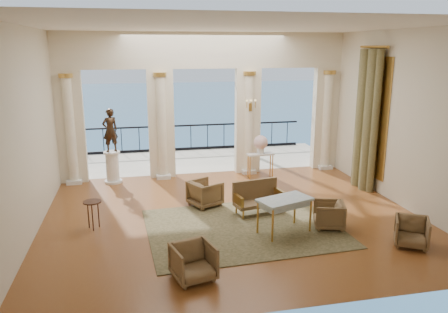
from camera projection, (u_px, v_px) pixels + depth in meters
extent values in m
plane|color=#55220A|center=(232.00, 217.00, 10.70)|extent=(9.00, 9.00, 0.00)
plane|color=beige|center=(294.00, 174.00, 6.36)|extent=(9.00, 0.00, 9.00)
plane|color=beige|center=(26.00, 134.00, 9.25)|extent=(0.00, 8.00, 8.00)
plane|color=beige|center=(405.00, 120.00, 11.06)|extent=(0.00, 8.00, 8.00)
plane|color=white|center=(233.00, 26.00, 9.61)|extent=(9.00, 9.00, 0.00)
cube|color=beige|center=(204.00, 50.00, 13.39)|extent=(9.00, 0.30, 1.10)
cube|color=beige|center=(71.00, 127.00, 13.12)|extent=(0.80, 0.30, 3.40)
cylinder|color=beige|center=(70.00, 132.00, 12.97)|extent=(0.28, 0.28, 3.20)
cylinder|color=gold|center=(65.00, 76.00, 12.57)|extent=(0.40, 0.40, 0.12)
cube|color=silver|center=(75.00, 181.00, 13.34)|extent=(0.45, 0.45, 0.12)
cube|color=beige|center=(161.00, 124.00, 13.66)|extent=(0.80, 0.30, 3.40)
cylinder|color=beige|center=(162.00, 128.00, 13.51)|extent=(0.28, 0.28, 3.20)
cylinder|color=gold|center=(160.00, 74.00, 13.11)|extent=(0.40, 0.40, 0.12)
cube|color=silver|center=(163.00, 176.00, 13.89)|extent=(0.45, 0.45, 0.12)
cube|color=beige|center=(248.00, 121.00, 14.22)|extent=(0.80, 0.30, 3.40)
cylinder|color=beige|center=(249.00, 125.00, 14.08)|extent=(0.28, 0.28, 3.20)
cylinder|color=gold|center=(250.00, 73.00, 13.68)|extent=(0.40, 0.40, 0.12)
cube|color=silver|center=(248.00, 171.00, 14.45)|extent=(0.45, 0.45, 0.12)
cube|color=beige|center=(325.00, 118.00, 14.77)|extent=(0.80, 0.30, 3.40)
cylinder|color=beige|center=(327.00, 122.00, 14.62)|extent=(0.28, 0.28, 3.20)
cylinder|color=gold|center=(330.00, 72.00, 14.22)|extent=(0.40, 0.40, 0.12)
cube|color=silver|center=(324.00, 166.00, 15.00)|extent=(0.45, 0.45, 0.12)
cube|color=#B3AB96|center=(197.00, 161.00, 16.22)|extent=(10.00, 3.60, 0.10)
cube|color=black|center=(191.00, 125.00, 17.48)|extent=(9.00, 0.06, 0.06)
cube|color=black|center=(191.00, 148.00, 17.71)|extent=(9.00, 0.06, 0.10)
cylinder|color=black|center=(191.00, 138.00, 17.60)|extent=(0.03, 0.03, 1.00)
cylinder|color=black|center=(85.00, 142.00, 16.78)|extent=(0.03, 0.03, 1.00)
cylinder|color=black|center=(287.00, 134.00, 18.43)|extent=(0.03, 0.03, 1.00)
cylinder|color=#4C3823|center=(244.00, 99.00, 16.86)|extent=(0.20, 0.20, 4.20)
plane|color=#235882|center=(147.00, 113.00, 69.09)|extent=(160.00, 160.00, 0.00)
cylinder|color=brown|center=(375.00, 123.00, 12.08)|extent=(0.26, 0.26, 4.00)
cylinder|color=brown|center=(365.00, 121.00, 12.50)|extent=(0.32, 0.32, 4.00)
cylinder|color=brown|center=(359.00, 118.00, 12.93)|extent=(0.26, 0.26, 4.00)
cylinder|color=gold|center=(374.00, 47.00, 12.02)|extent=(0.08, 1.40, 0.08)
cube|color=gold|center=(372.00, 117.00, 12.51)|extent=(0.04, 1.60, 3.40)
cube|color=gold|center=(250.00, 107.00, 13.80)|extent=(0.10, 0.04, 0.25)
cylinder|color=gold|center=(247.00, 104.00, 13.67)|extent=(0.02, 0.02, 0.22)
cylinder|color=gold|center=(251.00, 104.00, 13.70)|extent=(0.02, 0.02, 0.22)
cylinder|color=gold|center=(255.00, 104.00, 13.73)|extent=(0.02, 0.02, 0.22)
cube|color=#2D321B|center=(243.00, 228.00, 10.03)|extent=(4.49, 3.58, 0.02)
imported|color=#423219|center=(193.00, 260.00, 7.75)|extent=(0.85, 0.81, 0.72)
imported|color=#423219|center=(412.00, 231.00, 9.07)|extent=(0.88, 0.86, 0.67)
imported|color=#423219|center=(329.00, 214.00, 9.99)|extent=(0.79, 0.82, 0.68)
imported|color=#423219|center=(205.00, 192.00, 11.38)|extent=(0.93, 0.95, 0.75)
cube|color=#423219|center=(259.00, 203.00, 10.86)|extent=(1.30, 0.73, 0.09)
cube|color=#423219|center=(255.00, 189.00, 11.00)|extent=(1.22, 0.31, 0.50)
cube|color=gold|center=(238.00, 200.00, 10.60)|extent=(0.17, 0.50, 0.24)
cube|color=gold|center=(279.00, 194.00, 11.04)|extent=(0.17, 0.50, 0.24)
cylinder|color=gold|center=(243.00, 215.00, 10.51)|extent=(0.05, 0.05, 0.23)
cylinder|color=gold|center=(281.00, 209.00, 10.92)|extent=(0.05, 0.05, 0.23)
cylinder|color=gold|center=(236.00, 209.00, 10.87)|extent=(0.05, 0.05, 0.23)
cylinder|color=gold|center=(273.00, 204.00, 11.28)|extent=(0.05, 0.05, 0.23)
cube|color=#8BA5B0|center=(285.00, 200.00, 9.61)|extent=(1.32, 1.00, 0.05)
cylinder|color=gold|center=(273.00, 226.00, 9.21)|extent=(0.05, 0.05, 0.75)
cylinder|color=gold|center=(310.00, 216.00, 9.75)|extent=(0.05, 0.05, 0.75)
cylinder|color=gold|center=(258.00, 218.00, 9.65)|extent=(0.05, 0.05, 0.75)
cylinder|color=gold|center=(295.00, 209.00, 10.19)|extent=(0.05, 0.05, 0.75)
cylinder|color=silver|center=(113.00, 181.00, 13.42)|extent=(0.53, 0.53, 0.07)
cylinder|color=silver|center=(113.00, 167.00, 13.31)|extent=(0.39, 0.39, 0.86)
cylinder|color=silver|center=(112.00, 152.00, 13.20)|extent=(0.50, 0.50, 0.05)
imported|color=#302115|center=(110.00, 130.00, 13.03)|extent=(0.56, 0.48, 1.31)
cube|color=silver|center=(261.00, 154.00, 13.74)|extent=(0.85, 0.38, 0.05)
cylinder|color=gold|center=(250.00, 168.00, 13.62)|extent=(0.04, 0.04, 0.74)
cylinder|color=gold|center=(272.00, 166.00, 13.82)|extent=(0.04, 0.04, 0.74)
cylinder|color=gold|center=(248.00, 166.00, 13.84)|extent=(0.04, 0.04, 0.74)
cylinder|color=gold|center=(270.00, 165.00, 14.04)|extent=(0.04, 0.04, 0.74)
cylinder|color=white|center=(261.00, 149.00, 13.70)|extent=(0.22, 0.22, 0.27)
sphere|color=pink|center=(261.00, 142.00, 13.64)|extent=(0.44, 0.44, 0.44)
cylinder|color=black|center=(92.00, 202.00, 9.85)|extent=(0.41, 0.41, 0.03)
cylinder|color=black|center=(99.00, 214.00, 10.01)|extent=(0.03, 0.03, 0.64)
cylinder|color=black|center=(88.00, 215.00, 9.97)|extent=(0.03, 0.03, 0.64)
cylinder|color=black|center=(93.00, 218.00, 9.80)|extent=(0.03, 0.03, 0.64)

